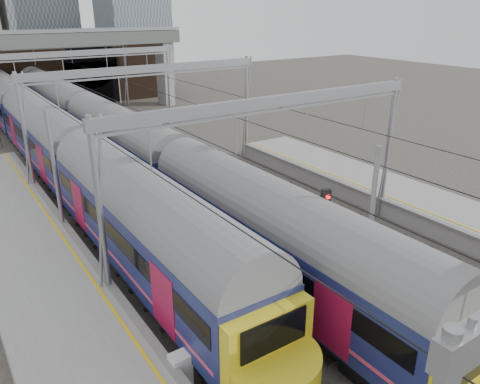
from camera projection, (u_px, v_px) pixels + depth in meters
ground at (401, 340)px, 17.31m from camera, size 160.00×160.00×0.00m
tracks at (201, 206)px, 28.87m from camera, size 14.40×80.00×0.22m
overhead_line at (151, 85)px, 31.45m from camera, size 16.80×80.00×8.00m
retaining_wall at (60, 70)px, 56.49m from camera, size 28.00×2.75×9.00m
overbridge at (57, 49)px, 50.10m from camera, size 28.00×3.00×9.25m
train_main at (86, 121)px, 39.16m from camera, size 3.00×69.26×5.09m
train_second at (47, 137)px, 33.96m from camera, size 3.10×53.67×5.23m
signal_near_centre at (321, 234)px, 18.26m from camera, size 0.40×0.48×5.15m
relay_cabinet at (181, 371)px, 14.97m from camera, size 0.65×0.54×1.28m
equip_cover_a at (449, 350)px, 16.75m from camera, size 0.81×0.58×0.09m
equip_cover_b at (330, 304)px, 19.37m from camera, size 0.89×0.68×0.10m
equip_cover_c at (350, 235)px, 25.15m from camera, size 1.00×0.75×0.11m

